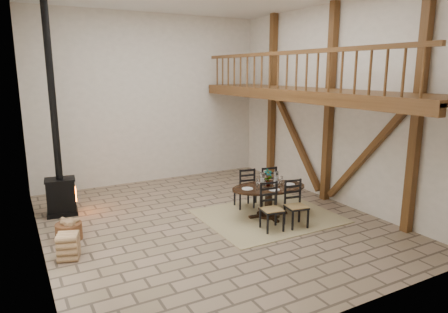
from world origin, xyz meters
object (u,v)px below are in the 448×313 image
dining_table (269,199)px  log_stack (68,246)px  log_basket (69,231)px  wood_stove (59,169)px

dining_table → log_stack: (-4.41, -0.06, -0.17)m
log_basket → wood_stove: bearing=87.5°
log_stack → dining_table: bearing=0.7°
wood_stove → log_stack: bearing=-88.3°
wood_stove → log_basket: wood_stove is taller
wood_stove → log_basket: (-0.07, -1.60, -0.93)m
dining_table → wood_stove: size_ratio=0.42×
wood_stove → log_stack: wood_stove is taller
dining_table → log_stack: bearing=-170.0°
dining_table → log_stack: size_ratio=4.23×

